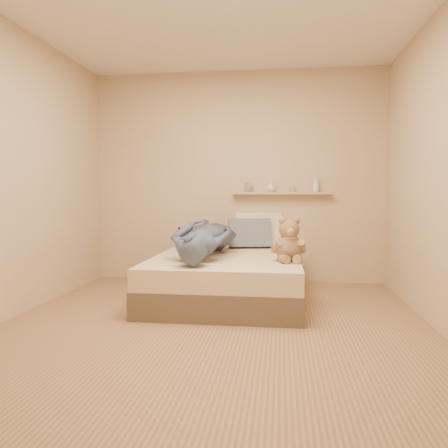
# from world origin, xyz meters

# --- Properties ---
(room) EXTENTS (3.80, 3.80, 3.80)m
(room) POSITION_xyz_m (0.00, 0.00, 1.30)
(room) COLOR #A07452
(room) RESTS_ON ground
(bed) EXTENTS (1.50, 1.90, 0.45)m
(bed) POSITION_xyz_m (0.00, 0.93, 0.22)
(bed) COLOR brown
(bed) RESTS_ON floor
(game_console) EXTENTS (0.20, 0.13, 0.06)m
(game_console) POSITION_xyz_m (-0.25, 0.35, 0.62)
(game_console) COLOR #B4B7BB
(game_console) RESTS_ON bed
(teddy_bear) EXTENTS (0.35, 0.34, 0.43)m
(teddy_bear) POSITION_xyz_m (0.63, 0.62, 0.63)
(teddy_bear) COLOR #9C7255
(teddy_bear) RESTS_ON bed
(dark_plush) EXTENTS (0.16, 0.16, 0.24)m
(dark_plush) POSITION_xyz_m (-0.63, 1.59, 0.56)
(dark_plush) COLOR black
(dark_plush) RESTS_ON bed
(pillow_cream) EXTENTS (0.58, 0.34, 0.43)m
(pillow_cream) POSITION_xyz_m (0.28, 1.76, 0.65)
(pillow_cream) COLOR beige
(pillow_cream) RESTS_ON bed
(pillow_grey) EXTENTS (0.54, 0.33, 0.37)m
(pillow_grey) POSITION_xyz_m (0.18, 1.62, 0.62)
(pillow_grey) COLOR slate
(pillow_grey) RESTS_ON bed
(person) EXTENTS (0.62, 1.66, 0.39)m
(person) POSITION_xyz_m (-0.23, 0.89, 0.65)
(person) COLOR #485672
(person) RESTS_ON bed
(wall_shelf) EXTENTS (1.20, 0.12, 0.03)m
(wall_shelf) POSITION_xyz_m (0.55, 1.84, 1.10)
(wall_shelf) COLOR tan
(wall_shelf) RESTS_ON wall_back
(shelf_bottles) EXTENTS (0.91, 0.13, 0.20)m
(shelf_bottles) POSITION_xyz_m (0.55, 1.84, 1.19)
(shelf_bottles) COLOR silver
(shelf_bottles) RESTS_ON wall_shelf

